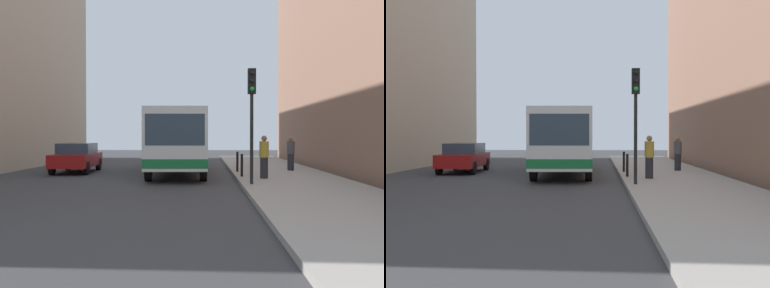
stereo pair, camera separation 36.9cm
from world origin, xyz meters
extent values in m
plane|color=#38383A|center=(0.00, 0.00, 0.00)|extent=(80.00, 80.00, 0.00)
cube|color=#9E9991|center=(5.40, 0.00, 0.07)|extent=(4.40, 40.00, 0.15)
cube|color=white|center=(0.57, 3.92, 1.75)|extent=(2.88, 11.08, 2.50)
cube|color=#197238|center=(0.57, 3.92, 0.80)|extent=(2.90, 11.10, 0.36)
cube|color=#2D3D4C|center=(0.76, -1.55, 2.10)|extent=(2.26, 0.14, 1.20)
cube|color=#2D3D4C|center=(0.55, 4.42, 2.10)|extent=(2.84, 9.48, 1.00)
cylinder|color=black|center=(1.83, 0.07, 0.50)|extent=(0.31, 1.01, 1.00)
cylinder|color=black|center=(-0.43, -0.01, 0.50)|extent=(0.31, 1.01, 1.00)
cylinder|color=black|center=(1.57, 7.86, 0.50)|extent=(0.31, 1.01, 1.00)
cylinder|color=black|center=(-0.69, 7.78, 0.50)|extent=(0.31, 1.01, 1.00)
cube|color=maroon|center=(-4.59, 4.40, 0.64)|extent=(1.93, 4.45, 0.64)
cube|color=#2D3D4C|center=(-4.60, 4.55, 1.22)|extent=(1.67, 2.51, 0.52)
cylinder|color=black|center=(-3.73, 2.93, 0.32)|extent=(0.24, 0.65, 0.64)
cylinder|color=black|center=(-5.37, 2.88, 0.32)|extent=(0.24, 0.65, 0.64)
cylinder|color=black|center=(-3.82, 5.93, 0.32)|extent=(0.24, 0.65, 0.64)
cylinder|color=black|center=(-5.46, 5.88, 0.32)|extent=(0.24, 0.65, 0.64)
cube|color=maroon|center=(0.05, 15.79, 0.64)|extent=(1.88, 4.43, 0.64)
cube|color=#2D3D4C|center=(0.05, 15.94, 1.22)|extent=(1.65, 2.49, 0.52)
cylinder|color=black|center=(0.90, 14.31, 0.32)|extent=(0.23, 0.64, 0.64)
cylinder|color=black|center=(-0.74, 14.28, 0.32)|extent=(0.23, 0.64, 0.64)
cylinder|color=black|center=(0.84, 17.31, 0.32)|extent=(0.23, 0.64, 0.64)
cylinder|color=black|center=(-0.80, 17.28, 0.32)|extent=(0.23, 0.64, 0.64)
cylinder|color=black|center=(3.55, -2.51, 1.75)|extent=(0.12, 0.12, 3.20)
cube|color=black|center=(3.55, -2.51, 3.80)|extent=(0.28, 0.24, 0.90)
sphere|color=black|center=(3.55, -2.64, 4.08)|extent=(0.16, 0.16, 0.16)
sphere|color=black|center=(3.55, -2.64, 3.80)|extent=(0.16, 0.16, 0.16)
sphere|color=green|center=(3.55, -2.64, 3.52)|extent=(0.16, 0.16, 0.16)
cylinder|color=black|center=(3.45, 0.52, 0.62)|extent=(0.11, 0.11, 0.95)
cylinder|color=black|center=(3.45, 3.13, 0.62)|extent=(0.11, 0.11, 0.95)
cylinder|color=#26262D|center=(4.28, -0.24, 0.57)|extent=(0.32, 0.32, 0.84)
cylinder|color=gold|center=(4.28, -0.24, 1.32)|extent=(0.38, 0.38, 0.65)
sphere|color=#8C6647|center=(4.28, -0.24, 1.76)|extent=(0.23, 0.23, 0.23)
cylinder|color=#26262D|center=(6.15, 4.06, 0.55)|extent=(0.32, 0.32, 0.81)
cylinder|color=#4C4C51|center=(6.15, 4.06, 1.27)|extent=(0.38, 0.38, 0.62)
sphere|color=#8C6647|center=(6.15, 4.06, 1.69)|extent=(0.22, 0.22, 0.22)
camera|label=1|loc=(1.84, -19.27, 1.89)|focal=44.07mm
camera|label=2|loc=(2.21, -19.26, 1.89)|focal=44.07mm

